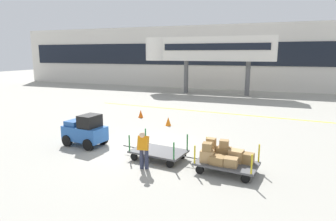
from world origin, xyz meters
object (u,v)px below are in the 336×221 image
Objects in this scene: safety_cone_far at (141,114)px; baggage_cart_middle at (224,157)px; baggage_cart_lead at (158,152)px; baggage_tug at (85,131)px; baggage_handler at (143,148)px; safety_cone_near at (168,121)px.

baggage_cart_middle is at bearing -46.06° from safety_cone_far.
baggage_cart_lead is 2.89m from baggage_cart_middle.
baggage_cart_middle is 10.47m from safety_cone_far.
baggage_tug reaches higher than safety_cone_far.
baggage_tug reaches higher than baggage_handler.
baggage_tug is 7.04m from baggage_cart_middle.
baggage_handler is (-2.98, -0.91, 0.30)m from baggage_cart_middle.
safety_cone_near is at bearing 106.75° from baggage_cart_lead.
safety_cone_far is at bearing 150.74° from safety_cone_near.
baggage_cart_middle is (6.99, -0.81, -0.18)m from baggage_tug.
baggage_handler is at bearing -95.59° from baggage_cart_lead.
safety_cone_far is (-4.28, 8.45, -0.59)m from baggage_handler.
baggage_cart_middle is (2.86, -0.30, 0.22)m from baggage_cart_lead.
baggage_cart_lead is 8.47m from safety_cone_far.
safety_cone_far is (-0.27, 6.73, -0.48)m from baggage_tug.
baggage_tug is at bearing -114.64° from safety_cone_near.
baggage_cart_lead is 5.57× the size of safety_cone_far.
baggage_cart_lead is at bearing -7.00° from baggage_tug.
baggage_cart_middle is 3.13m from baggage_handler.
baggage_tug is 0.72× the size of baggage_cart_lead.
baggage_handler is at bearing -63.14° from safety_cone_far.
baggage_cart_lead reaches higher than safety_cone_far.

